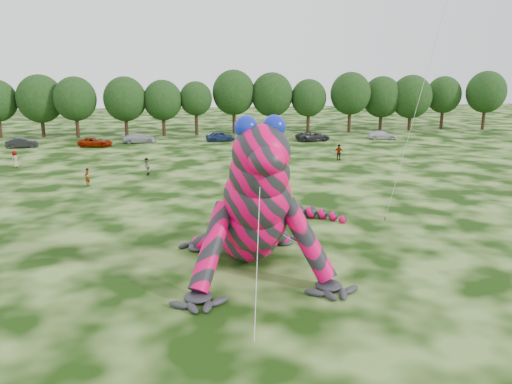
{
  "coord_description": "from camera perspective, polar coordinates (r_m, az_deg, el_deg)",
  "views": [
    {
      "loc": [
        -2.4,
        -25.13,
        10.45
      ],
      "look_at": [
        1.8,
        0.79,
        4.0
      ],
      "focal_mm": 35.0,
      "sensor_mm": 36.0,
      "label": 1
    }
  ],
  "objects": [
    {
      "name": "car_5",
      "position": [
        74.56,
        0.28,
        6.27
      ],
      "size": [
        4.26,
        1.98,
        1.35
      ],
      "primitive_type": "imported",
      "rotation": [
        0.0,
        0.0,
        1.71
      ],
      "color": "beige",
      "rests_on": "ground"
    },
    {
      "name": "tree_13",
      "position": [
        87.56,
        10.71,
        10.04
      ],
      "size": [
        6.83,
        6.15,
        10.13
      ],
      "primitive_type": null,
      "color": "black",
      "rests_on": "ground"
    },
    {
      "name": "car_1",
      "position": [
        75.87,
        -25.18,
        5.1
      ],
      "size": [
        4.37,
        2.23,
        1.37
      ],
      "primitive_type": "imported",
      "rotation": [
        0.0,
        0.0,
        1.76
      ],
      "color": "black",
      "rests_on": "ground"
    },
    {
      "name": "tree_7",
      "position": [
        82.49,
        -14.71,
        9.39
      ],
      "size": [
        6.68,
        6.01,
        9.48
      ],
      "primitive_type": null,
      "color": "black",
      "rests_on": "ground"
    },
    {
      "name": "tree_12",
      "position": [
        86.05,
        6.02,
        9.76
      ],
      "size": [
        5.99,
        5.39,
        8.97
      ],
      "primitive_type": null,
      "color": "black",
      "rests_on": "ground"
    },
    {
      "name": "tree_15",
      "position": [
        92.6,
        17.28,
        9.71
      ],
      "size": [
        7.17,
        6.45,
        9.63
      ],
      "primitive_type": null,
      "color": "black",
      "rests_on": "ground"
    },
    {
      "name": "inflatable_gecko",
      "position": [
        27.89,
        -1.24,
        0.9
      ],
      "size": [
        14.87,
        17.44,
        8.45
      ],
      "primitive_type": null,
      "rotation": [
        0.0,
        0.0,
        0.04
      ],
      "color": "#EE0151",
      "rests_on": "ground"
    },
    {
      "name": "car_6",
      "position": [
        75.92,
        6.53,
        6.35
      ],
      "size": [
        5.41,
        2.98,
        1.44
      ],
      "primitive_type": "imported",
      "rotation": [
        0.0,
        0.0,
        1.69
      ],
      "color": "#2A2A2D",
      "rests_on": "ground"
    },
    {
      "name": "tree_14",
      "position": [
        91.38,
        14.15,
        9.79
      ],
      "size": [
        6.82,
        6.14,
        9.4
      ],
      "primitive_type": null,
      "color": "black",
      "rests_on": "ground"
    },
    {
      "name": "tree_5",
      "position": [
        86.28,
        -23.37,
        9.0
      ],
      "size": [
        7.16,
        6.44,
        9.8
      ],
      "primitive_type": null,
      "color": "black",
      "rests_on": "ground"
    },
    {
      "name": "spectator_5",
      "position": [
        45.38,
        0.57,
        1.5
      ],
      "size": [
        1.26,
        1.42,
        1.56
      ],
      "primitive_type": "imported",
      "rotation": [
        0.0,
        0.0,
        5.38
      ],
      "color": "gray",
      "rests_on": "ground"
    },
    {
      "name": "ground",
      "position": [
        27.32,
        -3.5,
        -8.72
      ],
      "size": [
        240.0,
        240.0,
        0.0
      ],
      "primitive_type": "plane",
      "color": "#16330A",
      "rests_on": "ground"
    },
    {
      "name": "car_7",
      "position": [
        79.83,
        14.21,
        6.32
      ],
      "size": [
        4.65,
        2.56,
        1.28
      ],
      "primitive_type": "imported",
      "rotation": [
        0.0,
        0.0,
        1.39
      ],
      "color": "silver",
      "rests_on": "ground"
    },
    {
      "name": "tree_16",
      "position": [
        97.28,
        20.59,
        9.54
      ],
      "size": [
        6.26,
        5.63,
        9.37
      ],
      "primitive_type": null,
      "color": "black",
      "rests_on": "ground"
    },
    {
      "name": "tree_17",
      "position": [
        98.34,
        24.74,
        9.47
      ],
      "size": [
        6.98,
        6.28,
        10.3
      ],
      "primitive_type": null,
      "color": "black",
      "rests_on": "ground"
    },
    {
      "name": "car_2",
      "position": [
        73.23,
        -17.87,
        5.45
      ],
      "size": [
        4.87,
        2.71,
        1.29
      ],
      "primitive_type": "imported",
      "rotation": [
        0.0,
        0.0,
        1.44
      ],
      "color": "#841700",
      "rests_on": "ground"
    },
    {
      "name": "spectator_4",
      "position": [
        60.74,
        -25.82,
        3.39
      ],
      "size": [
        1.01,
        1.06,
        1.83
      ],
      "primitive_type": "imported",
      "rotation": [
        0.0,
        0.0,
        4.05
      ],
      "color": "gray",
      "rests_on": "ground"
    },
    {
      "name": "spectator_0",
      "position": [
        48.44,
        -18.74,
        1.62
      ],
      "size": [
        0.57,
        0.7,
        1.68
      ],
      "primitive_type": "imported",
      "rotation": [
        0.0,
        0.0,
        4.4
      ],
      "color": "gray",
      "rests_on": "ground"
    },
    {
      "name": "tree_8",
      "position": [
        82.35,
        -10.57,
        9.41
      ],
      "size": [
        6.14,
        5.53,
        8.94
      ],
      "primitive_type": null,
      "color": "black",
      "rests_on": "ground"
    },
    {
      "name": "spectator_3",
      "position": [
        59.93,
        9.43,
        4.49
      ],
      "size": [
        1.15,
        0.58,
        1.89
      ],
      "primitive_type": "imported",
      "rotation": [
        0.0,
        0.0,
        0.11
      ],
      "color": "gray",
      "rests_on": "ground"
    },
    {
      "name": "tree_6",
      "position": [
        83.4,
        -19.9,
        9.07
      ],
      "size": [
        6.52,
        5.86,
        9.49
      ],
      "primitive_type": null,
      "color": "black",
      "rests_on": "ground"
    },
    {
      "name": "tree_9",
      "position": [
        82.77,
        -6.86,
        9.47
      ],
      "size": [
        5.27,
        4.74,
        8.68
      ],
      "primitive_type": null,
      "color": "black",
      "rests_on": "ground"
    },
    {
      "name": "spectator_1",
      "position": [
        51.86,
        -12.41,
        2.85
      ],
      "size": [
        0.72,
        0.9,
        1.77
      ],
      "primitive_type": "imported",
      "rotation": [
        0.0,
        0.0,
        4.65
      ],
      "color": "gray",
      "rests_on": "ground"
    },
    {
      "name": "car_4",
      "position": [
        75.34,
        -4.11,
        6.36
      ],
      "size": [
        4.47,
        2.21,
        1.46
      ],
      "primitive_type": "imported",
      "rotation": [
        0.0,
        0.0,
        1.68
      ],
      "color": "navy",
      "rests_on": "ground"
    },
    {
      "name": "tree_11",
      "position": [
        85.05,
        1.83,
        10.15
      ],
      "size": [
        7.01,
        6.31,
        10.07
      ],
      "primitive_type": null,
      "color": "black",
      "rests_on": "ground"
    },
    {
      "name": "tree_10",
      "position": [
        84.44,
        -2.55,
        10.26
      ],
      "size": [
        7.09,
        6.38,
        10.5
      ],
      "primitive_type": null,
      "color": "black",
      "rests_on": "ground"
    },
    {
      "name": "car_3",
      "position": [
        75.42,
        -13.21,
        6.02
      ],
      "size": [
        4.9,
        2.11,
        1.41
      ],
      "primitive_type": "imported",
      "rotation": [
        0.0,
        0.0,
        1.6
      ],
      "color": "#A0A4A8",
      "rests_on": "ground"
    }
  ]
}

